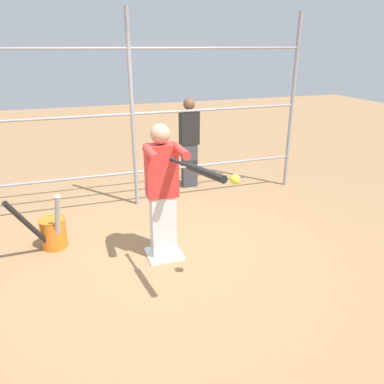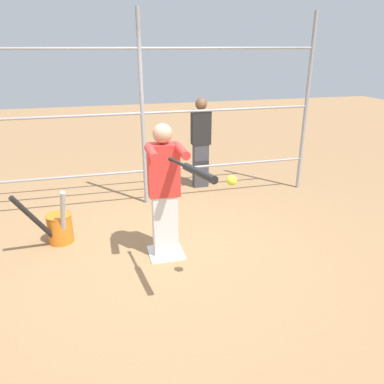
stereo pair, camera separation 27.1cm
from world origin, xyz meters
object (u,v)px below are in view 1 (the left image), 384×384
baseball_bat_swinging (201,171)px  bat_bucket (52,232)px  batter (162,189)px  bystander_behind_fence (189,142)px  softball_in_flight (235,179)px

baseball_bat_swinging → bat_bucket: 2.32m
batter → bat_bucket: (1.22, -0.60, -0.61)m
baseball_bat_swinging → bystander_behind_fence: bystander_behind_fence is taller
bat_bucket → softball_in_flight: bearing=139.1°
batter → bat_bucket: size_ratio=1.92×
baseball_bat_swinging → bystander_behind_fence: (-0.92, -3.05, -0.54)m
batter → bystander_behind_fence: bearing=-115.8°
bat_bucket → bystander_behind_fence: (-2.24, -1.50, 0.57)m
softball_in_flight → bystander_behind_fence: bystander_behind_fence is taller
softball_in_flight → bat_bucket: size_ratio=0.12×
batter → bystander_behind_fence: size_ratio=1.02×
baseball_bat_swinging → softball_in_flight: baseball_bat_swinging is taller
batter → softball_in_flight: batter is taller
bat_bucket → baseball_bat_swinging: bearing=130.3°
baseball_bat_swinging → bystander_behind_fence: size_ratio=0.62×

